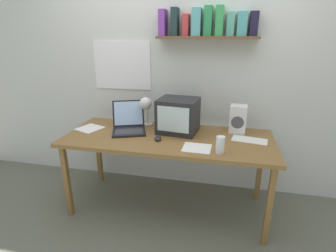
% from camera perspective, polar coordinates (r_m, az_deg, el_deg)
% --- Properties ---
extents(ground_plane, '(12.00, 12.00, 0.00)m').
position_cam_1_polar(ground_plane, '(2.74, 0.00, -16.93)').
color(ground_plane, '#636555').
extents(back_wall, '(5.60, 0.24, 2.60)m').
position_cam_1_polar(back_wall, '(2.74, 2.46, 12.78)').
color(back_wall, silver).
rests_on(back_wall, ground_plane).
extents(corner_desk, '(1.87, 0.76, 0.75)m').
position_cam_1_polar(corner_desk, '(2.40, 0.00, -3.52)').
color(corner_desk, brown).
rests_on(corner_desk, ground_plane).
extents(crt_monitor, '(0.39, 0.35, 0.32)m').
position_cam_1_polar(crt_monitor, '(2.45, 2.22, 2.30)').
color(crt_monitor, '#232326').
rests_on(crt_monitor, corner_desk).
extents(laptop, '(0.41, 0.43, 0.26)m').
position_cam_1_polar(laptop, '(2.55, -8.54, 0.57)').
color(laptop, black).
rests_on(laptop, corner_desk).
extents(desk_lamp, '(0.12, 0.18, 0.30)m').
position_cam_1_polar(desk_lamp, '(2.57, -4.82, 4.49)').
color(desk_lamp, silver).
rests_on(desk_lamp, corner_desk).
extents(juice_glass, '(0.07, 0.07, 0.14)m').
position_cam_1_polar(juice_glass, '(2.07, 11.31, -4.21)').
color(juice_glass, white).
rests_on(juice_glass, corner_desk).
extents(space_heater, '(0.16, 0.14, 0.26)m').
position_cam_1_polar(space_heater, '(2.52, 14.98, 1.48)').
color(space_heater, white).
rests_on(space_heater, corner_desk).
extents(computer_mouse, '(0.08, 0.12, 0.03)m').
position_cam_1_polar(computer_mouse, '(2.30, -2.21, -2.65)').
color(computer_mouse, '#232326').
rests_on(computer_mouse, corner_desk).
extents(loose_paper_near_monitor, '(0.23, 0.20, 0.00)m').
position_cam_1_polar(loose_paper_near_monitor, '(2.15, 6.31, -4.76)').
color(loose_paper_near_monitor, white).
rests_on(loose_paper_near_monitor, corner_desk).
extents(loose_paper_near_laptop, '(0.28, 0.28, 0.00)m').
position_cam_1_polar(loose_paper_near_laptop, '(2.69, -16.68, -0.48)').
color(loose_paper_near_laptop, white).
rests_on(loose_paper_near_laptop, corner_desk).
extents(open_notebook, '(0.32, 0.20, 0.00)m').
position_cam_1_polar(open_notebook, '(2.40, 17.32, -2.91)').
color(open_notebook, white).
rests_on(open_notebook, corner_desk).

